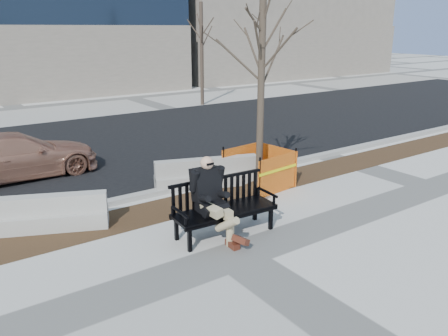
{
  "coord_description": "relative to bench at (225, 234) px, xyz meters",
  "views": [
    {
      "loc": [
        -4.24,
        -5.75,
        3.87
      ],
      "look_at": [
        0.75,
        1.41,
        1.13
      ],
      "focal_mm": 36.05,
      "sensor_mm": 36.0,
      "label": 1
    }
  ],
  "objects": [
    {
      "name": "curb",
      "position": [
        -0.35,
        2.74,
        0.06
      ],
      "size": [
        60.0,
        0.25,
        0.12
      ],
      "primitive_type": "cube",
      "color": "#9E9B93",
      "rests_on": "ground"
    },
    {
      "name": "seated_man",
      "position": [
        -0.28,
        0.07,
        0.0
      ],
      "size": [
        0.75,
        1.17,
        1.59
      ],
      "primitive_type": null,
      "rotation": [
        0.0,
        0.0,
        -0.06
      ],
      "color": "black",
      "rests_on": "ground"
    },
    {
      "name": "sedan",
      "position": [
        -2.55,
        6.04,
        0.0
      ],
      "size": [
        4.24,
        1.82,
        1.22
      ],
      "primitive_type": "imported",
      "rotation": [
        0.0,
        0.0,
        1.6
      ],
      "color": "#9E6953",
      "rests_on": "ground"
    },
    {
      "name": "bench",
      "position": [
        0.0,
        0.0,
        0.0
      ],
      "size": [
        2.13,
        0.87,
        1.11
      ],
      "primitive_type": null,
      "rotation": [
        0.0,
        0.0,
        -0.06
      ],
      "color": "black",
      "rests_on": "ground"
    },
    {
      "name": "tree_fence",
      "position": [
        2.31,
        1.8,
        0.0
      ],
      "size": [
        2.26,
        2.26,
        5.11
      ],
      "primitive_type": null,
      "rotation": [
        0.0,
        0.0,
        0.11
      ],
      "color": "orange",
      "rests_on": "ground"
    },
    {
      "name": "far_tree_right",
      "position": [
        7.94,
        13.4,
        0.0
      ],
      "size": [
        2.33,
        2.33,
        5.5
      ],
      "primitive_type": null,
      "rotation": [
        0.0,
        0.0,
        -0.16
      ],
      "color": "#46382D",
      "rests_on": "ground"
    },
    {
      "name": "ground",
      "position": [
        -0.35,
        -0.81,
        0.0
      ],
      "size": [
        120.0,
        120.0,
        0.0
      ],
      "primitive_type": "plane",
      "color": "beige",
      "rests_on": "ground"
    },
    {
      "name": "jersey_barrier_right",
      "position": [
        1.22,
        2.54,
        0.0
      ],
      "size": [
        2.64,
        1.35,
        0.75
      ],
      "primitive_type": null,
      "rotation": [
        0.0,
        0.0,
        -0.33
      ],
      "color": "#9F9D95",
      "rests_on": "ground"
    },
    {
      "name": "jersey_barrier_left",
      "position": [
        -2.87,
        2.24,
        0.0
      ],
      "size": [
        2.55,
        1.49,
        0.73
      ],
      "primitive_type": null,
      "rotation": [
        0.0,
        0.0,
        -0.41
      ],
      "color": "#ACA9A1",
      "rests_on": "ground"
    },
    {
      "name": "mulch_strip",
      "position": [
        -0.35,
        1.79,
        0.0
      ],
      "size": [
        40.0,
        1.2,
        0.02
      ],
      "primitive_type": "cube",
      "color": "#47301C",
      "rests_on": "ground"
    },
    {
      "name": "asphalt_street",
      "position": [
        -0.35,
        7.99,
        0.0
      ],
      "size": [
        60.0,
        10.4,
        0.01
      ],
      "primitive_type": "cube",
      "color": "black",
      "rests_on": "ground"
    }
  ]
}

